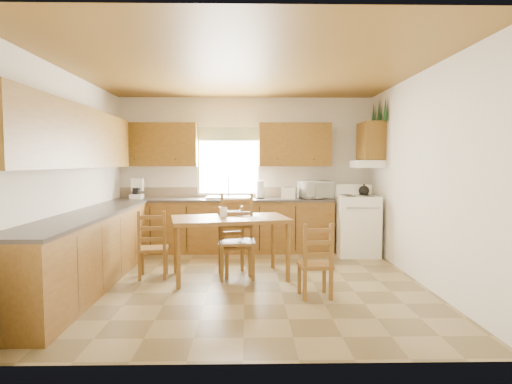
{
  "coord_description": "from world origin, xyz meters",
  "views": [
    {
      "loc": [
        0.04,
        -5.44,
        1.55
      ],
      "look_at": [
        0.15,
        0.3,
        1.15
      ],
      "focal_mm": 30.0,
      "sensor_mm": 36.0,
      "label": 1
    }
  ],
  "objects_px": {
    "chair_near_left": "(153,244)",
    "stove": "(357,226)",
    "dining_table": "(230,247)",
    "chair_near_right": "(315,260)",
    "microwave": "(316,190)",
    "chair_far_left": "(237,237)",
    "chair_far_right": "(235,242)"
  },
  "relations": [
    {
      "from": "chair_near_left",
      "to": "stove",
      "type": "bearing_deg",
      "value": -163.29
    },
    {
      "from": "dining_table",
      "to": "chair_near_left",
      "type": "bearing_deg",
      "value": 167.41
    },
    {
      "from": "chair_near_left",
      "to": "chair_near_right",
      "type": "relative_size",
      "value": 1.05
    },
    {
      "from": "microwave",
      "to": "chair_near_left",
      "type": "distance_m",
      "value": 3.05
    },
    {
      "from": "stove",
      "to": "chair_near_left",
      "type": "height_order",
      "value": "stove"
    },
    {
      "from": "chair_near_left",
      "to": "chair_far_left",
      "type": "xyz_separation_m",
      "value": [
        1.13,
        -0.03,
        0.1
      ]
    },
    {
      "from": "dining_table",
      "to": "chair_far_right",
      "type": "bearing_deg",
      "value": 54.7
    },
    {
      "from": "microwave",
      "to": "chair_near_left",
      "type": "xyz_separation_m",
      "value": [
        -2.46,
        -1.7,
        -0.62
      ]
    },
    {
      "from": "chair_far_right",
      "to": "chair_near_left",
      "type": "bearing_deg",
      "value": 165.88
    },
    {
      "from": "microwave",
      "to": "chair_near_right",
      "type": "bearing_deg",
      "value": -120.94
    },
    {
      "from": "microwave",
      "to": "stove",
      "type": "bearing_deg",
      "value": -50.24
    },
    {
      "from": "chair_near_left",
      "to": "chair_far_right",
      "type": "height_order",
      "value": "chair_far_right"
    },
    {
      "from": "dining_table",
      "to": "chair_near_right",
      "type": "relative_size",
      "value": 1.77
    },
    {
      "from": "chair_near_left",
      "to": "chair_far_right",
      "type": "relative_size",
      "value": 0.98
    },
    {
      "from": "chair_far_right",
      "to": "microwave",
      "type": "bearing_deg",
      "value": 28.32
    },
    {
      "from": "dining_table",
      "to": "chair_far_left",
      "type": "height_order",
      "value": "chair_far_left"
    },
    {
      "from": "stove",
      "to": "chair_near_left",
      "type": "xyz_separation_m",
      "value": [
        -3.1,
        -1.35,
        -0.03
      ]
    },
    {
      "from": "chair_far_left",
      "to": "chair_far_right",
      "type": "relative_size",
      "value": 1.21
    },
    {
      "from": "stove",
      "to": "dining_table",
      "type": "relative_size",
      "value": 0.64
    },
    {
      "from": "dining_table",
      "to": "chair_far_right",
      "type": "distance_m",
      "value": 0.16
    },
    {
      "from": "chair_near_left",
      "to": "chair_far_right",
      "type": "distance_m",
      "value": 1.1
    },
    {
      "from": "chair_near_right",
      "to": "chair_far_left",
      "type": "height_order",
      "value": "chair_far_left"
    },
    {
      "from": "chair_far_left",
      "to": "chair_far_right",
      "type": "xyz_separation_m",
      "value": [
        -0.04,
        0.15,
        -0.09
      ]
    },
    {
      "from": "stove",
      "to": "chair_near_right",
      "type": "bearing_deg",
      "value": -113.21
    },
    {
      "from": "microwave",
      "to": "chair_far_left",
      "type": "xyz_separation_m",
      "value": [
        -1.33,
        -1.72,
        -0.52
      ]
    },
    {
      "from": "dining_table",
      "to": "chair_near_right",
      "type": "bearing_deg",
      "value": -51.68
    },
    {
      "from": "dining_table",
      "to": "chair_far_left",
      "type": "xyz_separation_m",
      "value": [
        0.1,
        -0.01,
        0.15
      ]
    },
    {
      "from": "stove",
      "to": "microwave",
      "type": "xyz_separation_m",
      "value": [
        -0.63,
        0.34,
        0.58
      ]
    },
    {
      "from": "chair_far_left",
      "to": "chair_near_left",
      "type": "bearing_deg",
      "value": 175.73
    },
    {
      "from": "stove",
      "to": "chair_near_right",
      "type": "height_order",
      "value": "stove"
    },
    {
      "from": "stove",
      "to": "chair_near_left",
      "type": "relative_size",
      "value": 1.08
    },
    {
      "from": "microwave",
      "to": "dining_table",
      "type": "bearing_deg",
      "value": -151.58
    }
  ]
}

